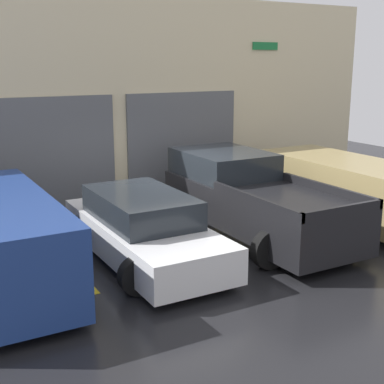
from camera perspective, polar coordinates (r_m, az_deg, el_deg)
name	(u,v)px	position (r m, az deg, el deg)	size (l,w,h in m)	color
ground_plane	(180,234)	(12.18, -1.28, -4.48)	(28.00, 28.00, 0.00)	black
shophouse_building	(121,103)	(14.59, -7.54, 9.37)	(16.24, 0.68, 5.51)	beige
pickup_truck	(251,199)	(12.00, 6.27, -0.75)	(2.50, 5.13, 1.74)	black
sedan_white	(143,229)	(10.54, -5.26, -3.92)	(2.19, 4.61, 1.33)	white
van_right	(349,188)	(13.57, 16.38, 0.42)	(2.35, 4.88, 1.48)	#9E8956
parking_stripe_left	(77,272)	(10.28, -12.17, -8.34)	(0.12, 2.20, 0.01)	gold
parking_stripe_centre	(204,247)	(11.31, 1.25, -5.93)	(0.12, 2.20, 0.01)	gold
parking_stripe_right	(304,228)	(12.85, 11.85, -3.77)	(0.12, 2.20, 0.01)	gold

